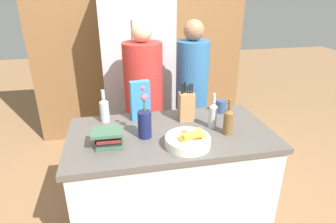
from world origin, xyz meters
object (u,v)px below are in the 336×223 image
(bottle_oil, at_px, (104,109))
(knife_block, at_px, (186,106))
(coffee_mug, at_px, (221,106))
(bottle_vinegar, at_px, (228,121))
(flower_vase, at_px, (145,122))
(person_in_blue, at_px, (192,94))
(bottle_wine, at_px, (213,114))
(person_at_sink, at_px, (144,97))
(refrigerator, at_px, (138,72))
(fruit_bowl, at_px, (188,140))
(book_stack, at_px, (108,138))
(cereal_box, at_px, (140,100))

(bottle_oil, bearing_deg, knife_block, -8.88)
(coffee_mug, xyz_separation_m, bottle_vinegar, (-0.10, -0.37, 0.05))
(flower_vase, bearing_deg, person_in_blue, 53.06)
(bottle_wine, bearing_deg, person_at_sink, 119.45)
(person_at_sink, xyz_separation_m, person_in_blue, (0.46, -0.06, 0.02))
(refrigerator, relative_size, bottle_vinegar, 7.32)
(bottle_vinegar, distance_m, person_at_sink, 1.00)
(knife_block, bearing_deg, fruit_bowl, -103.04)
(book_stack, xyz_separation_m, bottle_wine, (0.76, 0.12, 0.05))
(bottle_oil, bearing_deg, bottle_wine, -19.00)
(cereal_box, xyz_separation_m, coffee_mug, (0.68, -0.01, -0.10))
(coffee_mug, distance_m, person_at_sink, 0.77)
(refrigerator, bearing_deg, bottle_wine, -74.26)
(refrigerator, xyz_separation_m, flower_vase, (-0.11, -1.48, 0.05))
(flower_vase, relative_size, bottle_wine, 1.39)
(cereal_box, distance_m, bottle_vinegar, 0.69)
(cereal_box, height_order, coffee_mug, cereal_box)
(flower_vase, height_order, person_in_blue, person_in_blue)
(bottle_vinegar, height_order, person_at_sink, person_at_sink)
(fruit_bowl, height_order, bottle_wine, bottle_wine)
(fruit_bowl, distance_m, flower_vase, 0.32)
(cereal_box, bearing_deg, person_in_blue, 37.62)
(refrigerator, xyz_separation_m, bottle_oil, (-0.38, -1.17, 0.04))
(person_in_blue, bearing_deg, bottle_oil, -134.08)
(bottle_oil, distance_m, person_at_sink, 0.61)
(cereal_box, xyz_separation_m, person_in_blue, (0.54, 0.42, -0.14))
(coffee_mug, distance_m, person_in_blue, 0.45)
(person_at_sink, relative_size, person_in_blue, 0.99)
(refrigerator, distance_m, book_stack, 1.59)
(knife_block, xyz_separation_m, person_in_blue, (0.19, 0.51, -0.10))
(person_in_blue, bearing_deg, coffee_mug, -52.85)
(bottle_wine, bearing_deg, bottle_oil, 161.00)
(cereal_box, bearing_deg, refrigerator, 85.13)
(coffee_mug, bearing_deg, person_in_blue, 107.96)
(refrigerator, xyz_separation_m, coffee_mug, (0.58, -1.18, -0.01))
(coffee_mug, distance_m, bottle_wine, 0.32)
(person_in_blue, bearing_deg, cereal_box, -123.19)
(bottle_wine, distance_m, person_at_sink, 0.86)
(book_stack, relative_size, bottle_wine, 0.76)
(knife_block, xyz_separation_m, bottle_vinegar, (0.23, -0.29, -0.01))
(flower_vase, distance_m, cereal_box, 0.31)
(bottle_wine, xyz_separation_m, person_in_blue, (0.04, 0.68, -0.09))
(cereal_box, bearing_deg, person_at_sink, 80.14)
(book_stack, xyz_separation_m, bottle_oil, (-0.02, 0.38, 0.04))
(bottle_vinegar, relative_size, bottle_wine, 0.97)
(knife_block, xyz_separation_m, cereal_box, (-0.35, 0.09, 0.04))
(knife_block, xyz_separation_m, flower_vase, (-0.35, -0.22, -0.00))
(bottle_wine, height_order, person_at_sink, person_at_sink)
(bottle_oil, distance_m, bottle_wine, 0.83)
(knife_block, relative_size, person_at_sink, 0.19)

